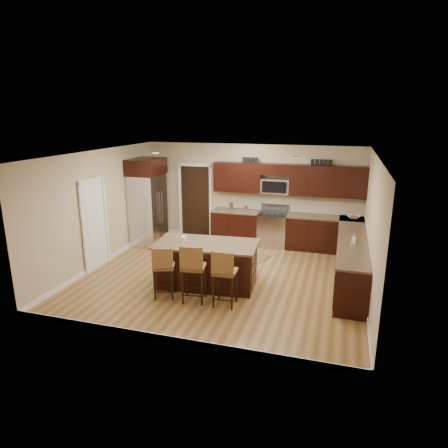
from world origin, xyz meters
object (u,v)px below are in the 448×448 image
(island, at_px, (207,265))
(refrigerator, at_px, (148,201))
(stool_right, at_px, (224,272))
(stool_left, at_px, (163,266))
(range, at_px, (273,229))
(stool_mid, at_px, (193,267))

(island, bearing_deg, refrigerator, 133.68)
(stool_right, height_order, refrigerator, refrigerator)
(stool_left, height_order, stool_right, stool_right)
(range, distance_m, stool_left, 4.06)
(range, distance_m, island, 3.07)
(stool_left, bearing_deg, stool_mid, -18.06)
(stool_left, xyz_separation_m, stool_mid, (0.61, -0.01, 0.06))
(island, relative_size, stool_left, 2.06)
(island, relative_size, stool_mid, 1.89)
(island, height_order, refrigerator, refrigerator)
(range, xyz_separation_m, stool_mid, (-0.85, -3.79, 0.25))
(stool_left, bearing_deg, stool_right, -17.64)
(refrigerator, bearing_deg, stool_mid, -50.72)
(range, xyz_separation_m, island, (-0.88, -2.94, -0.04))
(stool_right, bearing_deg, range, 85.33)
(stool_mid, bearing_deg, stool_left, 170.09)
(range, distance_m, stool_right, 3.80)
(stool_mid, xyz_separation_m, refrigerator, (-2.44, 2.99, 0.48))
(range, bearing_deg, refrigerator, -166.33)
(stool_left, xyz_separation_m, stool_right, (1.22, -0.01, 0.03))
(stool_left, distance_m, refrigerator, 3.54)
(stool_right, distance_m, refrigerator, 4.31)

